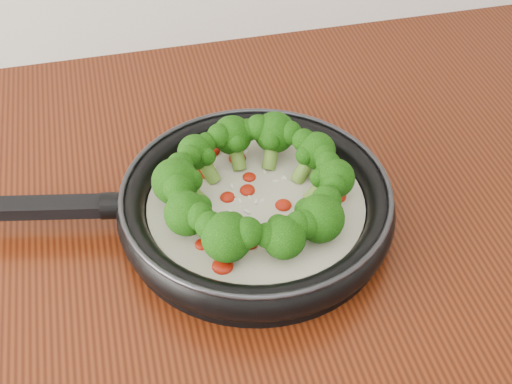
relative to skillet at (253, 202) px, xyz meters
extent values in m
cylinder|color=black|center=(0.00, 0.00, -0.03)|extent=(0.36, 0.36, 0.01)
torus|color=black|center=(0.00, 0.00, -0.01)|extent=(0.38, 0.38, 0.03)
torus|color=#2D2D33|center=(0.00, 0.00, 0.02)|extent=(0.37, 0.37, 0.01)
cube|color=black|center=(-0.24, 0.05, 0.00)|extent=(0.19, 0.06, 0.02)
cylinder|color=black|center=(-0.16, 0.03, 0.00)|extent=(0.04, 0.04, 0.03)
cylinder|color=beige|center=(0.00, 0.00, -0.01)|extent=(0.30, 0.30, 0.02)
ellipsoid|color=#AB1808|center=(0.08, 0.00, 0.00)|extent=(0.03, 0.03, 0.01)
ellipsoid|color=#AB1808|center=(-0.05, -0.09, 0.00)|extent=(0.03, 0.03, 0.01)
ellipsoid|color=#B8580B|center=(0.02, -0.04, 0.00)|extent=(0.03, 0.03, 0.01)
ellipsoid|color=#AB1808|center=(-0.04, 0.06, 0.00)|extent=(0.02, 0.02, 0.01)
ellipsoid|color=#AB1808|center=(-0.07, -0.05, 0.00)|extent=(0.02, 0.02, 0.01)
ellipsoid|color=#B8580B|center=(-0.05, -0.07, 0.00)|extent=(0.03, 0.03, 0.01)
ellipsoid|color=#AB1808|center=(0.00, 0.02, 0.00)|extent=(0.02, 0.02, 0.01)
ellipsoid|color=#AB1808|center=(-0.02, -0.06, 0.00)|extent=(0.03, 0.03, 0.01)
ellipsoid|color=#B8580B|center=(-0.09, 0.05, 0.00)|extent=(0.03, 0.03, 0.01)
ellipsoid|color=#AB1808|center=(-0.05, -0.04, 0.00)|extent=(0.03, 0.03, 0.01)
ellipsoid|color=#AB1808|center=(-0.03, 0.10, 0.00)|extent=(0.03, 0.03, 0.01)
ellipsoid|color=#B8580B|center=(-0.05, 0.07, 0.00)|extent=(0.02, 0.02, 0.01)
ellipsoid|color=#AB1808|center=(0.00, 0.02, 0.00)|extent=(0.02, 0.02, 0.01)
ellipsoid|color=#AB1808|center=(0.10, -0.01, 0.00)|extent=(0.03, 0.03, 0.01)
ellipsoid|color=#B8580B|center=(-0.04, 0.09, 0.00)|extent=(0.02, 0.02, 0.01)
ellipsoid|color=#AB1808|center=(0.01, 0.04, 0.00)|extent=(0.02, 0.02, 0.01)
ellipsoid|color=#AB1808|center=(0.00, 0.08, 0.00)|extent=(0.03, 0.03, 0.01)
ellipsoid|color=#B8580B|center=(-0.04, -0.03, 0.00)|extent=(0.02, 0.02, 0.01)
ellipsoid|color=#AB1808|center=(-0.03, 0.02, 0.00)|extent=(0.02, 0.02, 0.01)
ellipsoid|color=#AB1808|center=(0.03, -0.01, 0.00)|extent=(0.03, 0.03, 0.01)
ellipsoid|color=white|center=(0.05, -0.02, 0.00)|extent=(0.01, 0.01, 0.00)
ellipsoid|color=white|center=(0.04, 0.03, 0.00)|extent=(0.01, 0.01, 0.00)
ellipsoid|color=white|center=(0.00, -0.04, 0.00)|extent=(0.01, 0.01, 0.00)
ellipsoid|color=white|center=(0.00, 0.00, 0.00)|extent=(0.01, 0.01, 0.00)
ellipsoid|color=white|center=(-0.07, 0.06, 0.00)|extent=(0.01, 0.01, 0.00)
ellipsoid|color=white|center=(-0.06, 0.04, 0.00)|extent=(0.01, 0.01, 0.00)
ellipsoid|color=white|center=(-0.03, 0.07, 0.00)|extent=(0.01, 0.01, 0.00)
ellipsoid|color=white|center=(0.00, 0.01, 0.00)|extent=(0.00, 0.01, 0.00)
ellipsoid|color=white|center=(0.05, 0.03, 0.00)|extent=(0.00, 0.01, 0.00)
ellipsoid|color=white|center=(-0.02, 0.02, 0.00)|extent=(0.01, 0.01, 0.00)
ellipsoid|color=white|center=(-0.03, -0.01, 0.00)|extent=(0.01, 0.01, 0.00)
ellipsoid|color=white|center=(0.04, 0.07, 0.00)|extent=(0.01, 0.01, 0.00)
ellipsoid|color=white|center=(0.01, 0.00, 0.00)|extent=(0.01, 0.01, 0.00)
ellipsoid|color=white|center=(0.08, -0.04, 0.00)|extent=(0.01, 0.01, 0.00)
ellipsoid|color=white|center=(-0.01, -0.01, 0.00)|extent=(0.01, 0.01, 0.00)
ellipsoid|color=white|center=(0.05, 0.03, 0.00)|extent=(0.01, 0.01, 0.00)
ellipsoid|color=white|center=(-0.05, -0.04, 0.00)|extent=(0.01, 0.01, 0.00)
ellipsoid|color=white|center=(-0.01, 0.01, 0.00)|extent=(0.01, 0.01, 0.00)
ellipsoid|color=white|center=(-0.02, 0.01, 0.00)|extent=(0.01, 0.01, 0.00)
ellipsoid|color=white|center=(0.03, 0.05, 0.00)|extent=(0.01, 0.01, 0.00)
ellipsoid|color=white|center=(-0.02, 0.03, 0.00)|extent=(0.01, 0.01, 0.00)
ellipsoid|color=white|center=(-0.08, 0.02, 0.00)|extent=(0.01, 0.01, 0.00)
ellipsoid|color=white|center=(0.01, 0.09, 0.00)|extent=(0.01, 0.01, 0.00)
cylinder|color=olive|center=(0.07, -0.01, 0.01)|extent=(0.04, 0.02, 0.04)
sphere|color=black|center=(0.09, -0.01, 0.03)|extent=(0.05, 0.05, 0.05)
sphere|color=black|center=(0.09, 0.00, 0.04)|extent=(0.03, 0.03, 0.03)
sphere|color=black|center=(0.09, -0.03, 0.04)|extent=(0.03, 0.03, 0.03)
sphere|color=black|center=(0.07, -0.01, 0.03)|extent=(0.03, 0.03, 0.02)
cylinder|color=olive|center=(0.07, 0.03, 0.01)|extent=(0.04, 0.03, 0.04)
sphere|color=black|center=(0.09, 0.04, 0.03)|extent=(0.05, 0.05, 0.05)
sphere|color=black|center=(0.07, 0.05, 0.04)|extent=(0.03, 0.03, 0.03)
sphere|color=black|center=(0.09, 0.02, 0.04)|extent=(0.03, 0.03, 0.03)
sphere|color=black|center=(0.07, 0.03, 0.03)|extent=(0.03, 0.03, 0.02)
cylinder|color=olive|center=(0.04, 0.06, 0.01)|extent=(0.03, 0.04, 0.04)
sphere|color=black|center=(0.05, 0.08, 0.03)|extent=(0.06, 0.06, 0.05)
sphere|color=black|center=(0.03, 0.08, 0.04)|extent=(0.04, 0.04, 0.03)
sphere|color=black|center=(0.06, 0.07, 0.04)|extent=(0.03, 0.03, 0.03)
sphere|color=black|center=(0.04, 0.06, 0.03)|extent=(0.03, 0.03, 0.03)
cylinder|color=olive|center=(0.00, 0.07, 0.01)|extent=(0.02, 0.04, 0.04)
sphere|color=black|center=(0.00, 0.09, 0.03)|extent=(0.06, 0.06, 0.05)
sphere|color=black|center=(-0.02, 0.08, 0.04)|extent=(0.04, 0.04, 0.03)
sphere|color=black|center=(0.01, 0.09, 0.04)|extent=(0.03, 0.03, 0.03)
sphere|color=black|center=(0.00, 0.07, 0.03)|extent=(0.03, 0.03, 0.02)
cylinder|color=olive|center=(-0.04, 0.05, 0.01)|extent=(0.03, 0.04, 0.04)
sphere|color=black|center=(-0.05, 0.07, 0.03)|extent=(0.05, 0.05, 0.04)
sphere|color=black|center=(-0.06, 0.05, 0.04)|extent=(0.03, 0.03, 0.03)
sphere|color=black|center=(-0.04, 0.08, 0.03)|extent=(0.03, 0.03, 0.02)
sphere|color=black|center=(-0.04, 0.06, 0.03)|extent=(0.03, 0.03, 0.02)
cylinder|color=olive|center=(-0.07, 0.02, 0.01)|extent=(0.04, 0.02, 0.04)
sphere|color=black|center=(-0.08, 0.02, 0.03)|extent=(0.06, 0.06, 0.05)
sphere|color=black|center=(-0.08, 0.00, 0.04)|extent=(0.04, 0.04, 0.03)
sphere|color=black|center=(-0.08, 0.04, 0.04)|extent=(0.04, 0.04, 0.03)
sphere|color=black|center=(-0.07, 0.02, 0.03)|extent=(0.03, 0.03, 0.03)
cylinder|color=olive|center=(-0.06, -0.02, 0.01)|extent=(0.04, 0.03, 0.04)
sphere|color=black|center=(-0.08, -0.03, 0.03)|extent=(0.06, 0.06, 0.05)
sphere|color=black|center=(-0.07, -0.05, 0.04)|extent=(0.04, 0.04, 0.03)
sphere|color=black|center=(-0.08, -0.01, 0.04)|extent=(0.03, 0.03, 0.03)
sphere|color=black|center=(-0.06, -0.02, 0.03)|extent=(0.03, 0.03, 0.02)
cylinder|color=olive|center=(-0.04, -0.06, 0.01)|extent=(0.03, 0.04, 0.04)
sphere|color=black|center=(-0.05, -0.08, 0.03)|extent=(0.06, 0.06, 0.05)
sphere|color=black|center=(-0.03, -0.08, 0.04)|extent=(0.04, 0.04, 0.03)
sphere|color=black|center=(-0.06, -0.06, 0.04)|extent=(0.04, 0.04, 0.03)
sphere|color=black|center=(-0.04, -0.06, 0.03)|extent=(0.03, 0.03, 0.03)
cylinder|color=olive|center=(0.01, -0.07, 0.01)|extent=(0.02, 0.03, 0.03)
sphere|color=black|center=(0.01, -0.09, 0.03)|extent=(0.05, 0.05, 0.05)
sphere|color=black|center=(0.03, -0.08, 0.03)|extent=(0.03, 0.03, 0.03)
sphere|color=black|center=(0.00, -0.08, 0.03)|extent=(0.03, 0.03, 0.03)
sphere|color=black|center=(0.01, -0.07, 0.03)|extent=(0.03, 0.03, 0.02)
cylinder|color=olive|center=(0.05, -0.05, 0.01)|extent=(0.03, 0.03, 0.03)
sphere|color=black|center=(0.06, -0.07, 0.03)|extent=(0.06, 0.06, 0.05)
sphere|color=black|center=(0.07, -0.05, 0.03)|extent=(0.04, 0.04, 0.03)
sphere|color=black|center=(0.04, -0.08, 0.03)|extent=(0.04, 0.04, 0.03)
sphere|color=black|center=(0.05, -0.05, 0.03)|extent=(0.03, 0.03, 0.03)
camera|label=1|loc=(-0.13, -0.57, 0.57)|focal=49.84mm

